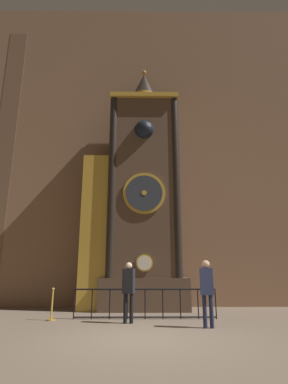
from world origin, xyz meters
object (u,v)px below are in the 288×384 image
(clock_tower, at_px, (136,198))
(visitor_near, at_px, (129,286))
(visitor_far, at_px, (207,286))
(stanchion_post, at_px, (52,310))

(clock_tower, relative_size, visitor_near, 6.23)
(clock_tower, height_order, visitor_far, clock_tower)
(visitor_near, relative_size, visitor_far, 0.98)
(stanchion_post, bearing_deg, visitor_far, -16.17)
(visitor_near, distance_m, stanchion_post, 2.58)
(visitor_near, bearing_deg, visitor_far, -1.64)
(clock_tower, distance_m, visitor_near, 4.57)
(clock_tower, distance_m, visitor_far, 5.47)
(visitor_far, bearing_deg, stanchion_post, 169.70)
(clock_tower, bearing_deg, visitor_near, -93.24)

